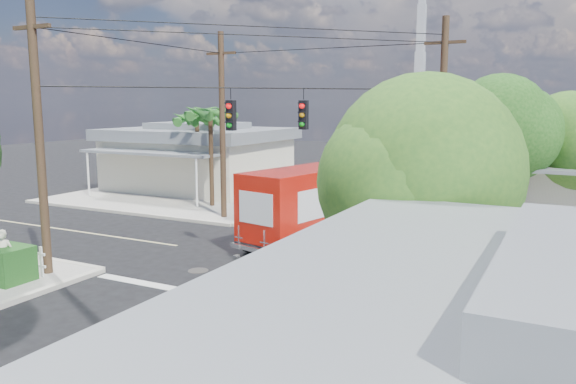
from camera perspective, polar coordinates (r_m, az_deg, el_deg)
The scene contains 14 objects.
ground at distance 20.92m, azimuth -2.52°, elevation -6.73°, with size 120.00×120.00×0.00m, color black.
sidewalk_nw at distance 35.66m, azimuth -9.06°, elevation -0.14°, with size 14.12×14.12×0.14m.
road_markings at distance 19.71m, azimuth -4.66°, elevation -7.73°, with size 32.00×32.00×0.01m.
building_nw at distance 37.32m, azimuth -9.09°, elevation 3.59°, with size 10.80×10.20×4.30m.
radio_tower at distance 38.66m, azimuth 13.12°, elevation 8.73°, with size 0.80×0.80×17.00m.
tree_ne_front at distance 24.41m, azimuth 20.73°, elevation 6.30°, with size 4.21×4.14×6.66m.
tree_ne_back at distance 26.47m, azimuth 26.83°, elevation 4.83°, with size 3.77×3.66×5.82m.
tree_se at distance 10.79m, azimuth 10.72°, elevation 0.15°, with size 3.67×3.54×5.62m.
palm_nw_front at distance 30.51m, azimuth -7.90°, elevation 7.74°, with size 3.01×3.08×5.59m.
palm_nw_back at distance 32.90m, azimuth -9.25°, elevation 7.15°, with size 3.01×3.08×5.19m.
utility_poles at distance 22.35m, azimuth -4.10°, elevation 6.43°, with size 12.00×10.68×9.00m.
vending_boxes at distance 24.45m, azimuth 18.39°, elevation -3.22°, with size 1.90×0.50×1.10m.
delivery_truck at distance 22.58m, azimuth 2.32°, elevation -1.42°, with size 3.60×7.50×3.13m.
pedestrian at distance 19.77m, azimuth -26.95°, elevation -5.78°, with size 0.60×0.39×1.64m, color beige.
Camera 1 is at (10.01, -17.47, 5.67)m, focal length 35.00 mm.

